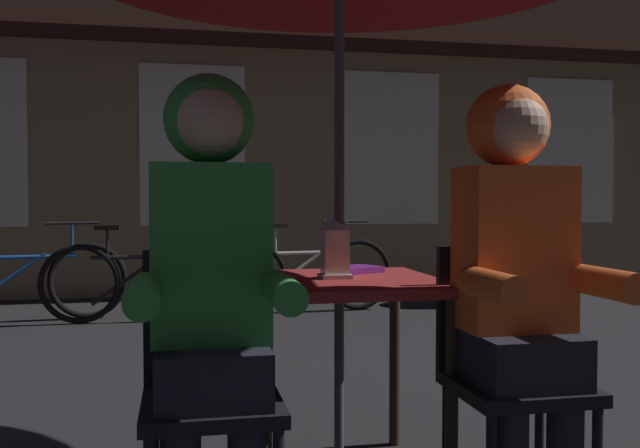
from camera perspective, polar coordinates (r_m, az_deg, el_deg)
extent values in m
cube|color=maroon|center=(2.55, 1.57, -4.85)|extent=(0.72, 0.72, 0.04)
cylinder|color=#2D2319|center=(2.27, -4.50, -15.25)|extent=(0.04, 0.04, 0.70)
cylinder|color=#2D2319|center=(2.42, 10.67, -14.17)|extent=(0.04, 0.04, 0.70)
cylinder|color=#2D2319|center=(2.87, -6.05, -11.60)|extent=(0.04, 0.04, 0.70)
cylinder|color=#2D2319|center=(2.99, 6.10, -11.04)|extent=(0.04, 0.04, 0.70)
cylinder|color=#4C4C51|center=(2.53, 1.58, 4.24)|extent=(0.04, 0.04, 2.25)
cube|color=white|center=(2.56, 1.21, -4.24)|extent=(0.11, 0.11, 0.02)
cube|color=white|center=(2.55, 1.21, -2.28)|extent=(0.09, 0.09, 0.16)
pyramid|color=white|center=(2.54, 1.22, 0.14)|extent=(0.11, 0.11, 0.06)
cube|color=black|center=(2.11, -8.79, -14.41)|extent=(0.40, 0.40, 0.04)
cube|color=black|center=(2.24, -9.05, -7.42)|extent=(0.40, 0.03, 0.42)
cube|color=black|center=(2.36, 15.83, -12.71)|extent=(0.40, 0.40, 0.04)
cylinder|color=black|center=(2.64, 17.43, -16.18)|extent=(0.03, 0.03, 0.41)
cylinder|color=black|center=(2.50, 10.29, -17.17)|extent=(0.03, 0.03, 0.41)
cube|color=black|center=(2.48, 13.91, -6.56)|extent=(0.40, 0.03, 0.42)
cube|color=black|center=(2.09, -8.81, -11.78)|extent=(0.32, 0.36, 0.16)
cube|color=#338C38|center=(2.07, -8.91, -2.34)|extent=(0.34, 0.22, 0.52)
cylinder|color=#338C38|center=(1.88, -3.08, -5.52)|extent=(0.09, 0.30, 0.09)
cylinder|color=#338C38|center=(1.86, -14.15, -5.65)|extent=(0.09, 0.30, 0.09)
sphere|color=tan|center=(2.08, -8.97, 8.30)|extent=(0.21, 0.21, 0.21)
sphere|color=#338C38|center=(2.13, -9.03, 8.42)|extent=(0.27, 0.27, 0.27)
cube|color=black|center=(2.34, 15.86, -10.34)|extent=(0.32, 0.36, 0.16)
cube|color=#E05B23|center=(2.32, 15.49, -1.92)|extent=(0.34, 0.22, 0.52)
cylinder|color=#E05B23|center=(2.23, 22.18, -4.47)|extent=(0.09, 0.30, 0.09)
cylinder|color=#E05B23|center=(2.06, 13.77, -4.93)|extent=(0.09, 0.30, 0.09)
sphere|color=tan|center=(2.33, 15.58, 7.57)|extent=(0.21, 0.21, 0.21)
sphere|color=#E05B23|center=(2.37, 15.02, 7.71)|extent=(0.27, 0.27, 0.27)
cube|color=#937A56|center=(8.23, -2.41, 16.61)|extent=(10.00, 0.60, 6.20)
cube|color=#EAE5C6|center=(7.58, -10.31, 6.32)|extent=(1.10, 0.02, 1.70)
cube|color=#EAE5C6|center=(7.94, 5.87, 6.15)|extent=(1.10, 0.02, 1.70)
cube|color=#EAE5C6|center=(8.84, 19.67, 5.62)|extent=(1.10, 0.02, 1.70)
cube|color=#331914|center=(7.71, -1.86, 14.56)|extent=(9.00, 0.36, 0.08)
torus|color=black|center=(6.34, -18.39, -4.39)|extent=(0.66, 0.13, 0.66)
cylinder|color=#1E4C93|center=(6.35, -23.02, -2.50)|extent=(0.83, 0.13, 0.04)
cylinder|color=#1E4C93|center=(6.37, -24.10, -4.14)|extent=(0.61, 0.11, 0.44)
cylinder|color=#1E4C93|center=(6.32, -19.53, -1.20)|extent=(0.02, 0.02, 0.28)
cylinder|color=black|center=(6.31, -19.55, 0.07)|extent=(0.44, 0.07, 0.02)
torus|color=black|center=(6.04, -9.36, -4.63)|extent=(0.66, 0.06, 0.66)
torus|color=black|center=(6.11, -19.00, -4.64)|extent=(0.66, 0.06, 0.66)
cylinder|color=black|center=(6.03, -14.22, -2.63)|extent=(0.84, 0.05, 0.04)
cylinder|color=black|center=(6.06, -15.37, -4.34)|extent=(0.61, 0.05, 0.44)
cylinder|color=black|center=(6.05, -16.93, -1.50)|extent=(0.02, 0.02, 0.24)
cube|color=black|center=(6.04, -16.95, -0.27)|extent=(0.20, 0.08, 0.04)
cylinder|color=black|center=(6.01, -10.54, -1.28)|extent=(0.02, 0.02, 0.28)
cylinder|color=black|center=(6.00, -10.55, 0.05)|extent=(0.44, 0.03, 0.02)
torus|color=black|center=(6.51, 3.15, -4.13)|extent=(0.66, 0.14, 0.66)
torus|color=black|center=(6.20, -5.65, -4.45)|extent=(0.66, 0.14, 0.66)
cylinder|color=#ADA89E|center=(6.31, -1.15, -2.36)|extent=(0.83, 0.14, 0.04)
cylinder|color=#ADA89E|center=(6.29, -2.21, -4.04)|extent=(0.61, 0.11, 0.44)
cylinder|color=#ADA89E|center=(6.22, -3.65, -1.32)|extent=(0.02, 0.02, 0.24)
cube|color=black|center=(6.22, -3.66, -0.13)|extent=(0.21, 0.11, 0.04)
cylinder|color=#ADA89E|center=(6.43, 2.14, -1.03)|extent=(0.02, 0.02, 0.28)
cylinder|color=black|center=(6.43, 2.14, 0.21)|extent=(0.44, 0.08, 0.02)
cube|color=#661E7A|center=(2.74, 2.77, -3.73)|extent=(0.24, 0.21, 0.02)
cylinder|color=brown|center=(7.14, 13.08, -4.92)|extent=(0.36, 0.36, 0.34)
sphere|color=#285B2D|center=(7.10, 13.11, -1.32)|extent=(0.60, 0.60, 0.60)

